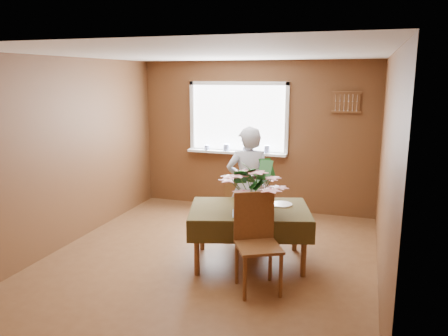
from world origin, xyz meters
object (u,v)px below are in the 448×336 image
(seated_woman, at_px, (248,186))
(dining_table, at_px, (249,215))
(chair_near, at_px, (256,238))
(chair_far, at_px, (242,204))
(flower_bouquet, at_px, (255,184))

(seated_woman, bearing_deg, dining_table, 86.64)
(chair_near, distance_m, seated_woman, 1.32)
(chair_near, relative_size, seated_woman, 0.64)
(chair_far, relative_size, flower_bouquet, 1.46)
(seated_woman, distance_m, flower_bouquet, 0.91)
(chair_near, bearing_deg, chair_far, 83.55)
(flower_bouquet, bearing_deg, chair_far, 114.16)
(chair_far, bearing_deg, dining_table, 115.42)
(dining_table, xyz_separation_m, seated_woman, (-0.19, 0.63, 0.19))
(chair_far, relative_size, chair_near, 0.90)
(dining_table, bearing_deg, chair_far, 96.32)
(chair_far, distance_m, chair_near, 1.40)
(seated_woman, relative_size, flower_bouquet, 2.51)
(chair_near, xyz_separation_m, flower_bouquet, (-0.13, 0.40, 0.49))
(chair_far, height_order, chair_near, chair_near)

